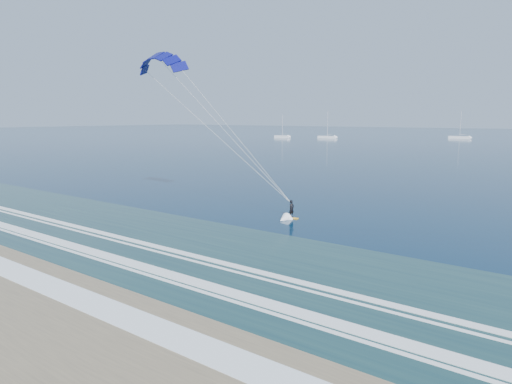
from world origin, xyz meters
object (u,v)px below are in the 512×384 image
object	(u,v)px
sailboat_0	(282,137)
kitesurfer_rig	(220,126)
sailboat_1	(327,137)
sailboat_2	(460,137)

from	to	relation	value
sailboat_0	kitesurfer_rig	bearing A→B (deg)	-58.68
sailboat_0	sailboat_1	bearing A→B (deg)	24.38
kitesurfer_rig	sailboat_0	xyz separation A→B (m)	(-95.91, 157.60, -8.86)
kitesurfer_rig	sailboat_2	world-z (taller)	kitesurfer_rig
sailboat_1	sailboat_2	size ratio (longest dim) A/B	0.98
sailboat_1	sailboat_2	bearing A→B (deg)	33.76
kitesurfer_rig	sailboat_0	size ratio (longest dim) A/B	1.75
sailboat_0	sailboat_1	xyz separation A→B (m)	(20.64, 9.35, 0.01)
sailboat_1	sailboat_2	world-z (taller)	sailboat_2
sailboat_0	sailboat_2	bearing A→B (deg)	31.33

